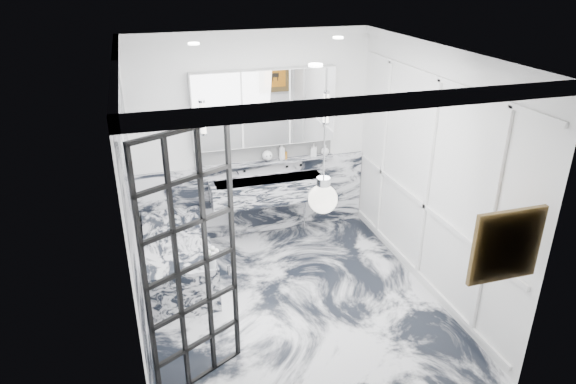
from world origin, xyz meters
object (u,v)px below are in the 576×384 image
object	(u,v)px
trough_sink	(269,190)
mirror_cabinet	(265,108)
crittall_door	(192,267)
bathtub	(178,258)

from	to	relation	value
trough_sink	mirror_cabinet	bearing A→B (deg)	90.00
crittall_door	bathtub	world-z (taller)	crittall_door
mirror_cabinet	bathtub	xyz separation A→B (m)	(-1.32, -0.83, -1.54)
mirror_cabinet	bathtub	distance (m)	2.20
crittall_door	bathtub	bearing A→B (deg)	62.62
trough_sink	mirror_cabinet	xyz separation A→B (m)	(-0.00, 0.17, 1.09)
bathtub	trough_sink	bearing A→B (deg)	26.48
trough_sink	bathtub	size ratio (longest dim) A/B	0.97
crittall_door	trough_sink	size ratio (longest dim) A/B	1.50
trough_sink	crittall_door	bearing A→B (deg)	-118.51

